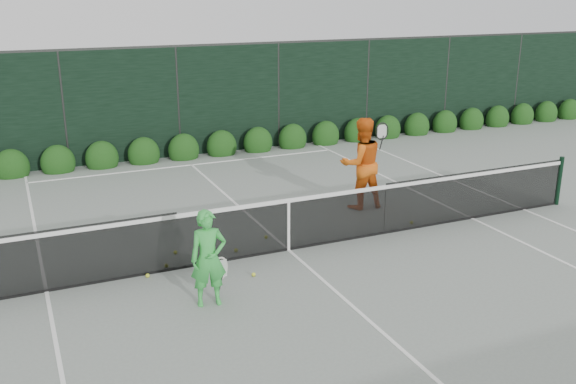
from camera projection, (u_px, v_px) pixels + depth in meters
name	position (u px, v px, depth m)	size (l,w,h in m)	color
ground	(289.00, 250.00, 11.54)	(80.00, 80.00, 0.00)	gray
tennis_net	(287.00, 223.00, 11.36)	(12.90, 0.10, 1.07)	black
player_woman	(209.00, 258.00, 9.37)	(0.63, 0.41, 1.47)	green
player_man	(361.00, 163.00, 13.52)	(1.00, 0.80, 1.95)	orange
court_lines	(289.00, 250.00, 11.53)	(11.03, 23.83, 0.01)	white
windscreen_fence	(369.00, 218.00, 8.71)	(32.00, 21.07, 3.06)	black
hedge_row	(184.00, 150.00, 17.70)	(31.66, 0.65, 0.94)	#10330E
tennis_balls	(241.00, 253.00, 11.35)	(5.43, 1.53, 0.07)	#CCD72F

